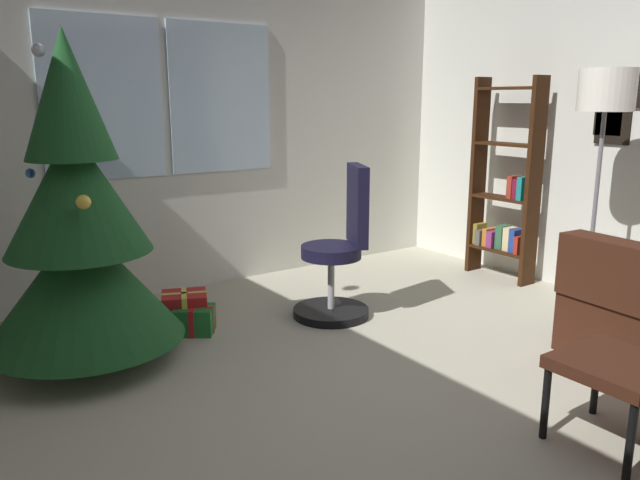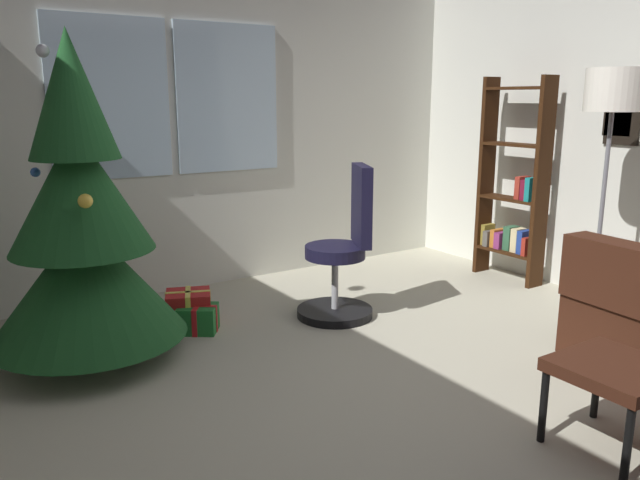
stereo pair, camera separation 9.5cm
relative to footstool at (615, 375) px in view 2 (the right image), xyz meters
name	(u,v)px [view 2 (the right image)]	position (x,y,z in m)	size (l,w,h in m)	color
ground_plane	(425,410)	(-0.40, 0.80, -0.41)	(4.83, 5.24, 0.10)	#B7B29B
wall_back_with_windows	(210,115)	(-0.41, 3.46, 1.08)	(4.83, 0.12, 2.87)	silver
footstool	(615,375)	(0.00, 0.00, 0.00)	(0.48, 0.47, 0.42)	#381B10
holiday_tree	(83,232)	(-1.74, 2.32, 0.45)	(1.15, 1.15, 2.42)	#4C331E
gift_box_red	(189,309)	(-1.03, 2.54, -0.24)	(0.38, 0.36, 0.26)	red
gift_box_green	(198,319)	(-1.02, 2.41, -0.27)	(0.33, 0.32, 0.19)	#1E722D
gift_box_gold	(124,309)	(-1.38, 2.92, -0.28)	(0.32, 0.35, 0.17)	gold
office_chair	(344,258)	(0.01, 2.12, 0.08)	(0.57, 0.56, 1.12)	black
bookshelf	(513,194)	(1.80, 2.12, 0.40)	(0.18, 0.64, 1.76)	#321A0A
floor_lamp	(612,108)	(1.37, 1.00, 1.15)	(0.37, 0.37, 1.77)	slate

